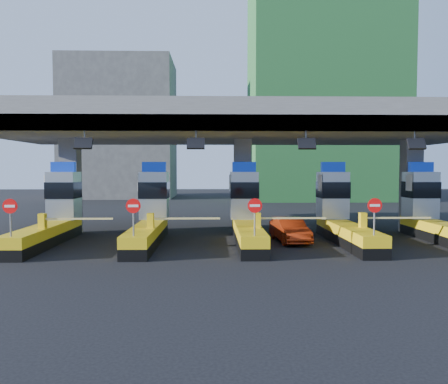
{
  "coord_description": "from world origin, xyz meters",
  "views": [
    {
      "loc": [
        -1.72,
        -22.53,
        3.75
      ],
      "look_at": [
        -1.16,
        0.0,
        2.57
      ],
      "focal_mm": 35.0,
      "sensor_mm": 36.0,
      "label": 1
    }
  ],
  "objects": [
    {
      "name": "ground",
      "position": [
        0.0,
        0.0,
        0.0
      ],
      "size": [
        120.0,
        120.0,
        0.0
      ],
      "primitive_type": "plane",
      "color": "black",
      "rests_on": "ground"
    },
    {
      "name": "toll_canopy",
      "position": [
        0.0,
        2.87,
        6.13
      ],
      "size": [
        28.0,
        12.09,
        7.0
      ],
      "color": "slate",
      "rests_on": "ground"
    },
    {
      "name": "toll_lane_far_left",
      "position": [
        -10.0,
        0.28,
        1.4
      ],
      "size": [
        4.43,
        8.0,
        4.16
      ],
      "color": "black",
      "rests_on": "ground"
    },
    {
      "name": "toll_lane_left",
      "position": [
        -5.0,
        0.28,
        1.4
      ],
      "size": [
        4.43,
        8.0,
        4.16
      ],
      "color": "black",
      "rests_on": "ground"
    },
    {
      "name": "toll_lane_center",
      "position": [
        0.0,
        0.28,
        1.4
      ],
      "size": [
        4.43,
        8.0,
        4.16
      ],
      "color": "black",
      "rests_on": "ground"
    },
    {
      "name": "toll_lane_right",
      "position": [
        5.0,
        0.28,
        1.4
      ],
      "size": [
        4.43,
        8.0,
        4.16
      ],
      "color": "black",
      "rests_on": "ground"
    },
    {
      "name": "toll_lane_far_right",
      "position": [
        10.0,
        0.28,
        1.4
      ],
      "size": [
        4.43,
        8.0,
        4.16
      ],
      "color": "black",
      "rests_on": "ground"
    },
    {
      "name": "bg_building_scaffold",
      "position": [
        12.0,
        32.0,
        14.0
      ],
      "size": [
        18.0,
        12.0,
        28.0
      ],
      "primitive_type": "cube",
      "color": "#1E5926",
      "rests_on": "ground"
    },
    {
      "name": "bg_building_concrete",
      "position": [
        -14.0,
        36.0,
        9.0
      ],
      "size": [
        14.0,
        10.0,
        18.0
      ],
      "primitive_type": "cube",
      "color": "#4C4C49",
      "rests_on": "ground"
    },
    {
      "name": "red_car",
      "position": [
        2.22,
        -0.27,
        0.62
      ],
      "size": [
        1.71,
        3.91,
        1.25
      ],
      "primitive_type": "imported",
      "rotation": [
        0.0,
        0.0,
        0.11
      ],
      "color": "#9B260B",
      "rests_on": "ground"
    }
  ]
}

